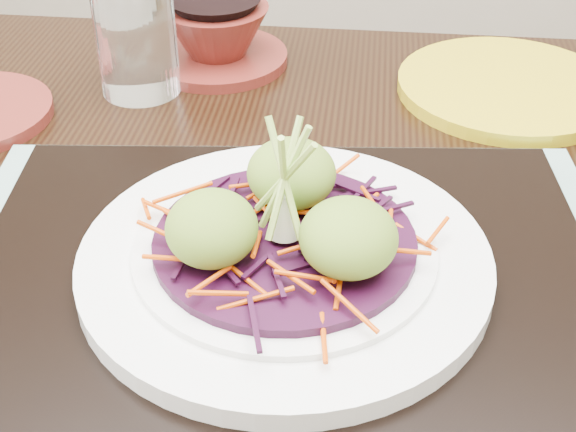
# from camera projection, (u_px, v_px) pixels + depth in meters

# --- Properties ---
(dining_table) EXTENTS (1.26, 0.84, 0.78)m
(dining_table) POSITION_uv_depth(u_px,v_px,m) (249.00, 344.00, 0.66)
(dining_table) COLOR black
(dining_table) RESTS_ON ground
(placemat) EXTENTS (0.53, 0.43, 0.00)m
(placemat) POSITION_uv_depth(u_px,v_px,m) (285.00, 292.00, 0.56)
(placemat) COLOR #80A597
(placemat) RESTS_ON dining_table
(serving_tray) EXTENTS (0.46, 0.36, 0.02)m
(serving_tray) POSITION_uv_depth(u_px,v_px,m) (285.00, 279.00, 0.55)
(serving_tray) COLOR black
(serving_tray) RESTS_ON placemat
(white_plate) EXTENTS (0.28, 0.28, 0.02)m
(white_plate) POSITION_uv_depth(u_px,v_px,m) (285.00, 258.00, 0.54)
(white_plate) COLOR white
(white_plate) RESTS_ON serving_tray
(cabbage_bed) EXTENTS (0.18, 0.18, 0.01)m
(cabbage_bed) POSITION_uv_depth(u_px,v_px,m) (285.00, 242.00, 0.53)
(cabbage_bed) COLOR black
(cabbage_bed) RESTS_ON white_plate
(carrot_julienne) EXTENTS (0.21, 0.21, 0.01)m
(carrot_julienne) POSITION_uv_depth(u_px,v_px,m) (285.00, 231.00, 0.53)
(carrot_julienne) COLOR #C53F03
(carrot_julienne) RESTS_ON cabbage_bed
(guacamole_scoops) EXTENTS (0.15, 0.13, 0.05)m
(guacamole_scoops) POSITION_uv_depth(u_px,v_px,m) (284.00, 212.00, 0.52)
(guacamole_scoops) COLOR olive
(guacamole_scoops) RESTS_ON cabbage_bed
(scallion_garnish) EXTENTS (0.06, 0.06, 0.10)m
(scallion_garnish) POSITION_uv_depth(u_px,v_px,m) (284.00, 184.00, 0.50)
(scallion_garnish) COLOR #99BF4C
(scallion_garnish) RESTS_ON cabbage_bed
(water_glass) EXTENTS (0.09, 0.09, 0.11)m
(water_glass) POSITION_uv_depth(u_px,v_px,m) (136.00, 38.00, 0.78)
(water_glass) COLOR white
(water_glass) RESTS_ON dining_table
(terracotta_bowl_set) EXTENTS (0.16, 0.16, 0.06)m
(terracotta_bowl_set) POSITION_uv_depth(u_px,v_px,m) (216.00, 38.00, 0.84)
(terracotta_bowl_set) COLOR #5B1B15
(terracotta_bowl_set) RESTS_ON dining_table
(yellow_plate) EXTENTS (0.29, 0.29, 0.01)m
(yellow_plate) POSITION_uv_depth(u_px,v_px,m) (507.00, 87.00, 0.80)
(yellow_plate) COLOR #B59D14
(yellow_plate) RESTS_ON dining_table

